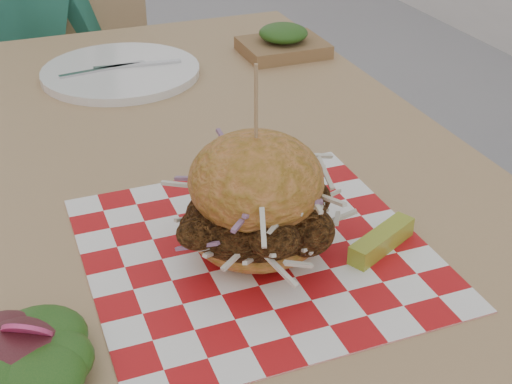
% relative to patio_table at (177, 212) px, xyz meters
% --- Properties ---
extents(patio_table, '(0.80, 1.20, 0.75)m').
position_rel_patio_table_xyz_m(patio_table, '(0.00, 0.00, 0.00)').
color(patio_table, tan).
rests_on(patio_table, ground).
extents(patio_chair, '(0.46, 0.47, 0.95)m').
position_rel_patio_table_xyz_m(patio_chair, '(0.01, 0.99, -0.12)').
color(patio_chair, tan).
rests_on(patio_chair, ground).
extents(paper_liner, '(0.36, 0.36, 0.00)m').
position_rel_patio_table_xyz_m(paper_liner, '(0.03, -0.23, 0.08)').
color(paper_liner, red).
rests_on(paper_liner, patio_table).
extents(sandwich, '(0.19, 0.19, 0.21)m').
position_rel_patio_table_xyz_m(sandwich, '(0.03, -0.23, 0.14)').
color(sandwich, '#C37737').
rests_on(sandwich, paper_liner).
extents(pickle_spear, '(0.09, 0.06, 0.02)m').
position_rel_patio_table_xyz_m(pickle_spear, '(0.16, -0.28, 0.09)').
color(pickle_spear, '#A3AD32').
rests_on(pickle_spear, paper_liner).
extents(side_salad, '(0.14, 0.14, 0.05)m').
position_rel_patio_table_xyz_m(side_salad, '(-0.23, -0.34, 0.09)').
color(side_salad, '#3F1419').
rests_on(side_salad, patio_table).
extents(place_setting, '(0.27, 0.27, 0.02)m').
position_rel_patio_table_xyz_m(place_setting, '(0.00, 0.34, 0.09)').
color(place_setting, white).
rests_on(place_setting, patio_table).
extents(kraft_tray, '(0.15, 0.12, 0.06)m').
position_rel_patio_table_xyz_m(kraft_tray, '(0.30, 0.34, 0.10)').
color(kraft_tray, olive).
rests_on(kraft_tray, patio_table).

